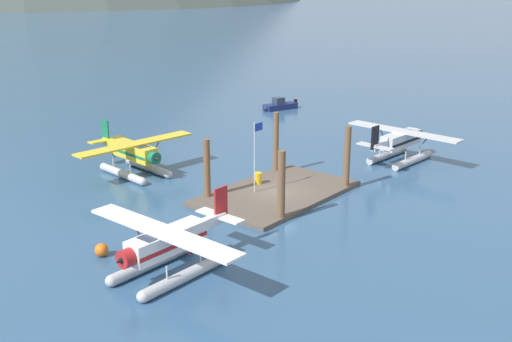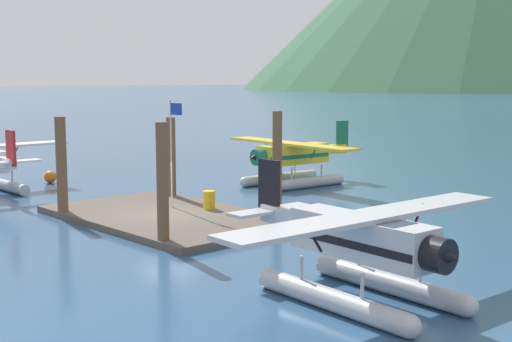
{
  "view_description": "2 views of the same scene",
  "coord_description": "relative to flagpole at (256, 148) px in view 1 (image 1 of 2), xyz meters",
  "views": [
    {
      "loc": [
        -33.13,
        -25.55,
        15.09
      ],
      "look_at": [
        -0.37,
        1.62,
        1.61
      ],
      "focal_mm": 42.55,
      "sensor_mm": 36.0,
      "label": 1
    },
    {
      "loc": [
        26.16,
        -18.62,
        6.5
      ],
      "look_at": [
        1.85,
        3.92,
        2.12
      ],
      "focal_mm": 48.83,
      "sensor_mm": 36.0,
      "label": 2
    }
  ],
  "objects": [
    {
      "name": "piling_far_right",
      "position": [
        5.06,
        2.08,
        -1.06
      ],
      "size": [
        0.44,
        0.44,
        5.09
      ],
      "primitive_type": "cylinder",
      "color": "brown",
      "rests_on": "ground"
    },
    {
      "name": "flagpole",
      "position": [
        0.0,
        0.0,
        0.0
      ],
      "size": [
        0.95,
        0.1,
        5.24
      ],
      "color": "silver",
      "rests_on": "dock_platform"
    },
    {
      "name": "piling_far_left",
      "position": [
        -2.95,
        2.02,
        -1.36
      ],
      "size": [
        0.48,
        0.48,
        4.5
      ],
      "primitive_type": "cylinder",
      "color": "brown",
      "rests_on": "ground"
    },
    {
      "name": "mooring_buoy",
      "position": [
        -13.45,
        0.25,
        -3.22
      ],
      "size": [
        0.78,
        0.78,
        0.78
      ],
      "primitive_type": "sphere",
      "color": "orange",
      "rests_on": "ground"
    },
    {
      "name": "seaplane_white_port_aft",
      "position": [
        -12.59,
        -4.37,
        -2.03
      ],
      "size": [
        7.98,
        10.41,
        3.84
      ],
      "color": "#B7BABF",
      "rests_on": "ground"
    },
    {
      "name": "seaplane_silver_stbd_aft",
      "position": [
        14.77,
        -4.01,
        -2.03
      ],
      "size": [
        7.97,
        10.47,
        3.84
      ],
      "color": "#B7BABF",
      "rests_on": "ground"
    },
    {
      "name": "dock_platform",
      "position": [
        1.02,
        -1.11,
        -3.46
      ],
      "size": [
        11.86,
        7.2,
        0.3
      ],
      "primitive_type": "cube",
      "color": "brown",
      "rests_on": "ground"
    },
    {
      "name": "boat_navy_open_east",
      "position": [
        25.51,
        17.43,
        -3.12
      ],
      "size": [
        4.74,
        2.68,
        1.5
      ],
      "color": "navy",
      "rests_on": "ground"
    },
    {
      "name": "ground_plane",
      "position": [
        1.02,
        -1.11,
        -3.61
      ],
      "size": [
        1200.0,
        1200.0,
        0.0
      ],
      "primitive_type": "plane",
      "color": "#2D5175"
    },
    {
      "name": "seaplane_yellow_bow_left",
      "position": [
        -2.33,
        10.72,
        -2.03
      ],
      "size": [
        10.48,
        7.96,
        3.84
      ],
      "color": "#B7BABF",
      "rests_on": "ground"
    },
    {
      "name": "piling_near_left",
      "position": [
        -2.75,
        -4.43,
        -1.22
      ],
      "size": [
        0.5,
        0.5,
        4.78
      ],
      "primitive_type": "cylinder",
      "color": "brown",
      "rests_on": "ground"
    },
    {
      "name": "fuel_drum",
      "position": [
        1.48,
        1.02,
        -2.87
      ],
      "size": [
        0.62,
        0.62,
        0.88
      ],
      "color": "gold",
      "rests_on": "dock_platform"
    },
    {
      "name": "piling_near_right",
      "position": [
        5.33,
        -4.38,
        -1.17
      ],
      "size": [
        0.47,
        0.47,
        4.88
      ],
      "primitive_type": "cylinder",
      "color": "brown",
      "rests_on": "ground"
    }
  ]
}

